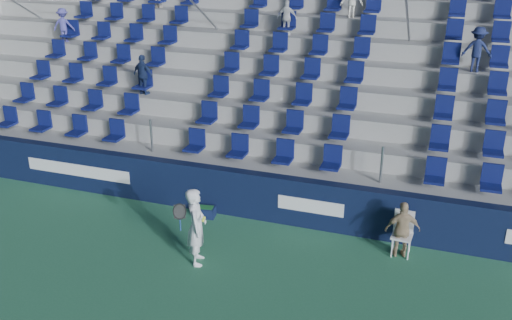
{
  "coord_description": "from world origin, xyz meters",
  "views": [
    {
      "loc": [
        4.25,
        -8.83,
        6.76
      ],
      "look_at": [
        0.2,
        2.8,
        1.7
      ],
      "focal_mm": 40.0,
      "sensor_mm": 36.0,
      "label": 1
    }
  ],
  "objects": [
    {
      "name": "sponsor_wall",
      "position": [
        0.0,
        3.15,
        0.6
      ],
      "size": [
        24.0,
        0.32,
        1.2
      ],
      "color": "#0E1633",
      "rests_on": "ground"
    },
    {
      "name": "ball_bin",
      "position": [
        -1.12,
        2.75,
        0.15
      ],
      "size": [
        0.52,
        0.38,
        0.27
      ],
      "color": "#0F1838",
      "rests_on": "ground"
    },
    {
      "name": "ground",
      "position": [
        0.0,
        0.0,
        0.0
      ],
      "size": [
        70.0,
        70.0,
        0.0
      ],
      "primitive_type": "plane",
      "color": "#31734E",
      "rests_on": "ground"
    },
    {
      "name": "grandstand",
      "position": [
        0.0,
        8.24,
        2.14
      ],
      "size": [
        24.0,
        8.17,
        6.63
      ],
      "color": "#979792",
      "rests_on": "ground"
    },
    {
      "name": "line_judge",
      "position": [
        3.68,
        2.5,
        0.65
      ],
      "size": [
        0.82,
        0.53,
        1.3
      ],
      "primitive_type": "imported",
      "rotation": [
        0.0,
        0.0,
        3.44
      ],
      "color": "tan",
      "rests_on": "ground"
    },
    {
      "name": "tennis_player",
      "position": [
        -0.43,
        0.78,
        0.87
      ],
      "size": [
        0.7,
        0.74,
        1.75
      ],
      "color": "silver",
      "rests_on": "ground"
    },
    {
      "name": "line_judge_chair",
      "position": [
        3.68,
        2.65,
        0.57
      ],
      "size": [
        0.46,
        0.47,
        1.0
      ],
      "color": "white",
      "rests_on": "ground"
    }
  ]
}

